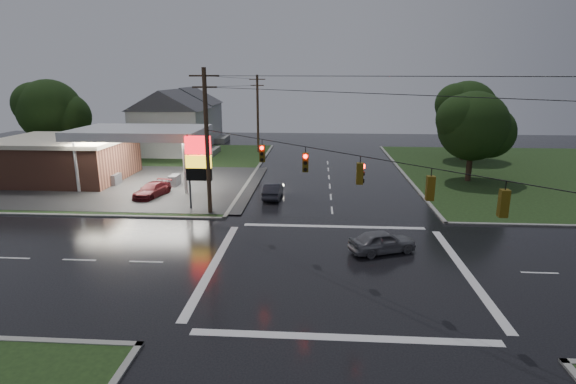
# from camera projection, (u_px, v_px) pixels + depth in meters

# --- Properties ---
(ground) EXTENTS (120.00, 120.00, 0.00)m
(ground) POSITION_uv_depth(u_px,v_px,m) (337.00, 267.00, 25.18)
(ground) COLOR black
(ground) RESTS_ON ground
(grass_nw) EXTENTS (36.00, 36.00, 0.08)m
(grass_nw) POSITION_uv_depth(u_px,v_px,m) (104.00, 168.00, 51.98)
(grass_nw) COLOR black
(grass_nw) RESTS_ON ground
(grass_ne) EXTENTS (36.00, 36.00, 0.08)m
(grass_ne) POSITION_uv_depth(u_px,v_px,m) (569.00, 174.00, 48.56)
(grass_ne) COLOR black
(grass_ne) RESTS_ON ground
(gas_station) EXTENTS (26.20, 18.00, 5.60)m
(gas_station) POSITION_uv_depth(u_px,v_px,m) (75.00, 156.00, 45.24)
(gas_station) COLOR #2D2D2D
(gas_station) RESTS_ON ground
(pylon_sign) EXTENTS (2.00, 0.35, 6.00)m
(pylon_sign) POSITION_uv_depth(u_px,v_px,m) (198.00, 160.00, 35.00)
(pylon_sign) COLOR #59595E
(pylon_sign) RESTS_ON ground
(utility_pole_nw) EXTENTS (2.20, 0.32, 11.00)m
(utility_pole_nw) POSITION_uv_depth(u_px,v_px,m) (207.00, 140.00, 33.53)
(utility_pole_nw) COLOR #382619
(utility_pole_nw) RESTS_ON ground
(utility_pole_n) EXTENTS (2.20, 0.32, 10.50)m
(utility_pole_n) POSITION_uv_depth(u_px,v_px,m) (258.00, 113.00, 61.11)
(utility_pole_n) COLOR #382619
(utility_pole_n) RESTS_ON ground
(traffic_signals) EXTENTS (26.87, 26.87, 1.47)m
(traffic_signals) POSITION_uv_depth(u_px,v_px,m) (341.00, 153.00, 23.53)
(traffic_signals) COLOR black
(traffic_signals) RESTS_ON ground
(house_near) EXTENTS (11.05, 8.48, 8.60)m
(house_near) POSITION_uv_depth(u_px,v_px,m) (171.00, 122.00, 60.20)
(house_near) COLOR silver
(house_near) RESTS_ON ground
(house_far) EXTENTS (11.05, 8.48, 8.60)m
(house_far) POSITION_uv_depth(u_px,v_px,m) (189.00, 114.00, 71.85)
(house_far) COLOR silver
(house_far) RESTS_ON ground
(tree_nw_behind) EXTENTS (8.93, 7.60, 10.00)m
(tree_nw_behind) POSITION_uv_depth(u_px,v_px,m) (51.00, 111.00, 54.80)
(tree_nw_behind) COLOR black
(tree_nw_behind) RESTS_ON ground
(tree_ne_near) EXTENTS (7.99, 6.80, 8.98)m
(tree_ne_near) POSITION_uv_depth(u_px,v_px,m) (475.00, 126.00, 44.08)
(tree_ne_near) COLOR black
(tree_ne_near) RESTS_ON ground
(tree_ne_far) EXTENTS (8.46, 7.20, 9.80)m
(tree_ne_far) POSITION_uv_depth(u_px,v_px,m) (468.00, 111.00, 55.31)
(tree_ne_far) COLOR black
(tree_ne_far) RESTS_ON ground
(car_north) EXTENTS (1.55, 4.09, 1.33)m
(car_north) POSITION_uv_depth(u_px,v_px,m) (273.00, 190.00, 39.26)
(car_north) COLOR #22242B
(car_north) RESTS_ON ground
(car_crossing) EXTENTS (4.40, 3.04, 1.39)m
(car_crossing) POSITION_uv_depth(u_px,v_px,m) (382.00, 241.00, 27.15)
(car_crossing) COLOR slate
(car_crossing) RESTS_ON ground
(car_pump) EXTENTS (2.74, 4.61, 1.25)m
(car_pump) POSITION_uv_depth(u_px,v_px,m) (152.00, 190.00, 39.58)
(car_pump) COLOR #5D1519
(car_pump) RESTS_ON ground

